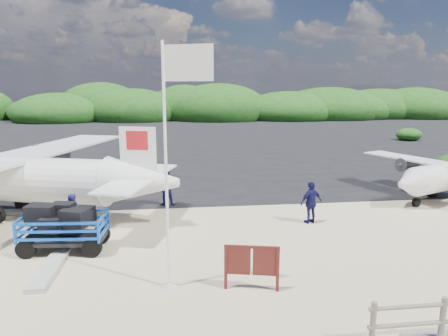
# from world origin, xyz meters

# --- Properties ---
(ground) EXTENTS (160.00, 160.00, 0.00)m
(ground) POSITION_xyz_m (0.00, 0.00, 0.00)
(ground) COLOR beige
(asphalt_apron) EXTENTS (90.00, 50.00, 0.04)m
(asphalt_apron) POSITION_xyz_m (0.00, 30.00, 0.00)
(asphalt_apron) COLOR #B2B2B2
(asphalt_apron) RESTS_ON ground
(vegetation_band) EXTENTS (124.00, 8.00, 4.40)m
(vegetation_band) POSITION_xyz_m (0.00, 55.00, 0.00)
(vegetation_band) COLOR #B2B2B2
(vegetation_band) RESTS_ON ground
(baggage_cart) EXTENTS (2.90, 1.79, 1.40)m
(baggage_cart) POSITION_xyz_m (-4.45, 0.83, 0.00)
(baggage_cart) COLOR blue
(baggage_cart) RESTS_ON ground
(flagpole) EXTENTS (1.35, 0.96, 6.24)m
(flagpole) POSITION_xyz_m (-1.09, -2.02, 0.00)
(flagpole) COLOR white
(flagpole) RESTS_ON ground
(signboard) EXTENTS (1.51, 0.46, 1.25)m
(signboard) POSITION_xyz_m (1.02, -2.41, 0.00)
(signboard) COLOR #561D18
(signboard) RESTS_ON ground
(crew_a) EXTENTS (0.66, 0.50, 1.62)m
(crew_a) POSITION_xyz_m (-4.41, 1.88, 0.81)
(crew_a) COLOR #131245
(crew_a) RESTS_ON ground
(crew_b) EXTENTS (0.95, 0.80, 1.74)m
(crew_b) POSITION_xyz_m (-1.32, 5.54, 0.87)
(crew_b) COLOR #131245
(crew_b) RESTS_ON ground
(crew_c) EXTENTS (1.04, 0.70, 1.65)m
(crew_c) POSITION_xyz_m (4.27, 2.46, 0.82)
(crew_c) COLOR #131245
(crew_c) RESTS_ON ground
(aircraft_large) EXTENTS (19.83, 19.83, 4.77)m
(aircraft_large) POSITION_xyz_m (11.79, 27.84, 0.00)
(aircraft_large) COLOR #B2B2B2
(aircraft_large) RESTS_ON ground
(aircraft_small) EXTENTS (9.30, 9.30, 2.56)m
(aircraft_small) POSITION_xyz_m (-6.25, 31.20, 0.00)
(aircraft_small) COLOR #B2B2B2
(aircraft_small) RESTS_ON ground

